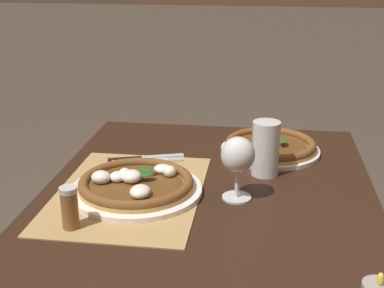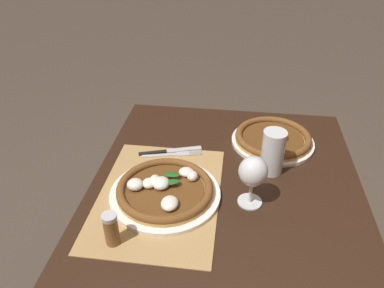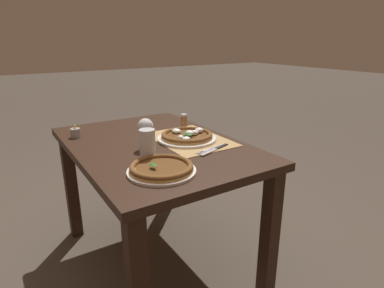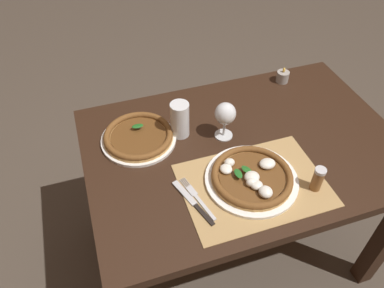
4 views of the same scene
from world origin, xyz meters
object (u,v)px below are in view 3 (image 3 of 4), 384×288
(wine_glass, at_px, (146,128))
(pint_glass, at_px, (148,146))
(pizza_near, at_px, (187,136))
(votive_candle, at_px, (76,133))
(pepper_shaker, at_px, (184,122))
(fork, at_px, (211,149))
(pizza_far, at_px, (162,168))
(knife, at_px, (215,150))

(wine_glass, height_order, pint_glass, wine_glass)
(wine_glass, relative_size, pint_glass, 1.07)
(pizza_near, bearing_deg, pint_glass, 117.62)
(votive_candle, bearing_deg, wine_glass, -146.81)
(pizza_near, distance_m, pepper_shaker, 0.22)
(fork, distance_m, pepper_shaker, 0.40)
(wine_glass, bearing_deg, pizza_near, -88.84)
(pizza_far, bearing_deg, knife, -73.47)
(wine_glass, bearing_deg, pepper_shaker, -60.06)
(pizza_far, bearing_deg, wine_glass, -13.86)
(pizza_far, relative_size, wine_glass, 1.86)
(pizza_near, height_order, fork, pizza_near)
(pizza_far, height_order, pepper_shaker, pepper_shaker)
(pint_glass, relative_size, pepper_shaker, 1.49)
(pint_glass, distance_m, votive_candle, 0.58)
(pizza_near, distance_m, votive_candle, 0.63)
(knife, bearing_deg, pizza_near, 6.17)
(pizza_far, relative_size, knife, 1.37)
(knife, relative_size, pepper_shaker, 2.16)
(pint_glass, bearing_deg, pizza_near, -62.38)
(pepper_shaker, bearing_deg, pint_glass, 131.08)
(knife, distance_m, pepper_shaker, 0.42)
(fork, bearing_deg, pepper_shaker, -11.88)
(pizza_near, distance_m, pizza_far, 0.46)
(wine_glass, bearing_deg, pint_glass, 157.75)
(pizza_far, xyz_separation_m, fork, (0.12, -0.34, -0.01))
(fork, distance_m, votive_candle, 0.78)
(wine_glass, xyz_separation_m, pint_glass, (-0.16, 0.06, -0.04))
(wine_glass, distance_m, knife, 0.36)
(fork, bearing_deg, votive_candle, 41.24)
(votive_candle, distance_m, pepper_shaker, 0.63)
(pizza_near, bearing_deg, fork, -176.21)
(fork, xyz_separation_m, knife, (-0.02, -0.01, 0.00))
(pizza_near, height_order, wine_glass, wine_glass)
(pizza_near, xyz_separation_m, pepper_shaker, (0.19, -0.10, 0.03))
(pizza_far, bearing_deg, pepper_shaker, -39.15)
(pizza_far, relative_size, pepper_shaker, 2.97)
(wine_glass, bearing_deg, votive_candle, 33.19)
(wine_glass, distance_m, pint_glass, 0.17)
(pizza_far, xyz_separation_m, wine_glass, (0.32, -0.08, 0.09))
(pizza_near, distance_m, pint_glass, 0.35)
(pizza_far, xyz_separation_m, knife, (0.10, -0.35, -0.01))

